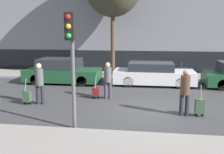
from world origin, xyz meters
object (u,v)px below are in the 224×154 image
object	(u,v)px
parked_car_0	(62,72)
pedestrian_center	(108,78)
pedestrian_right	(185,90)
traffic_light	(71,48)
trolley_left	(27,96)
trolley_center	(96,92)
parked_car_1	(153,74)
pedestrian_left	(39,81)
trolley_right	(200,106)
parked_bicycle	(184,71)

from	to	relation	value
parked_car_0	pedestrian_center	xyz separation A→B (m)	(3.27, -3.14, 0.28)
pedestrian_right	traffic_light	world-z (taller)	traffic_light
trolley_left	trolley_center	distance (m)	3.01
pedestrian_center	trolley_center	distance (m)	0.85
parked_car_1	pedestrian_left	bearing A→B (deg)	-136.72
pedestrian_center	pedestrian_right	bearing A→B (deg)	-40.57
pedestrian_left	trolley_left	world-z (taller)	pedestrian_left
pedestrian_center	trolley_right	size ratio (longest dim) A/B	1.41
parked_car_0	parked_bicycle	distance (m)	7.86
pedestrian_center	trolley_right	world-z (taller)	pedestrian_center
parked_car_0	parked_car_1	world-z (taller)	parked_car_0
pedestrian_center	traffic_light	xyz separation A→B (m)	(-0.50, -3.79, 1.63)
pedestrian_center	parked_bicycle	world-z (taller)	pedestrian_center
trolley_center	parked_bicycle	bearing A→B (deg)	50.10
pedestrian_left	pedestrian_center	world-z (taller)	pedestrian_left
parked_car_1	pedestrian_left	xyz separation A→B (m)	(-4.85, -4.57, 0.38)
pedestrian_right	pedestrian_center	bearing A→B (deg)	-30.38
parked_car_1	trolley_center	world-z (taller)	parked_car_1
trolley_left	traffic_light	size ratio (longest dim) A/B	0.31
parked_car_0	trolley_left	world-z (taller)	parked_car_0
pedestrian_right	parked_bicycle	bearing A→B (deg)	-96.86
pedestrian_left	pedestrian_right	distance (m)	5.90
traffic_light	parked_bicycle	size ratio (longest dim) A/B	2.04
pedestrian_left	traffic_light	size ratio (longest dim) A/B	0.49
trolley_center	traffic_light	xyz separation A→B (m)	(0.04, -3.71, 2.27)
parked_car_1	trolley_left	distance (m)	7.15
parked_car_1	pedestrian_center	size ratio (longest dim) A/B	2.71
trolley_left	parked_car_0	bearing A→B (deg)	90.11
parked_bicycle	pedestrian_center	bearing A→B (deg)	-126.94
parked_car_1	pedestrian_right	bearing A→B (deg)	-78.99
pedestrian_right	parked_bicycle	world-z (taller)	pedestrian_right
pedestrian_left	pedestrian_right	xyz separation A→B (m)	(5.87, -0.66, -0.02)
trolley_right	traffic_light	bearing A→B (deg)	-156.18
parked_car_1	pedestrian_right	world-z (taller)	pedestrian_right
pedestrian_right	traffic_light	bearing A→B (deg)	28.18
trolley_left	pedestrian_right	distance (m)	6.46
parked_car_0	pedestrian_left	distance (m)	4.46
trolley_center	trolley_left	bearing A→B (deg)	-154.36
pedestrian_right	traffic_light	xyz separation A→B (m)	(-3.65, -1.87, 1.60)
pedestrian_left	trolley_left	xyz separation A→B (m)	(-0.54, -0.12, -0.65)
parked_car_0	trolley_right	size ratio (longest dim) A/B	3.71
parked_car_1	trolley_right	xyz separation A→B (m)	(1.57, -5.24, -0.24)
trolley_center	traffic_light	world-z (taller)	traffic_light
parked_car_0	pedestrian_right	distance (m)	8.18
trolley_right	parked_car_1	bearing A→B (deg)	106.66
pedestrian_left	trolley_right	xyz separation A→B (m)	(6.42, -0.67, -0.62)
parked_car_0	traffic_light	distance (m)	7.70
pedestrian_right	parked_car_1	bearing A→B (deg)	-77.88
trolley_left	trolley_right	size ratio (longest dim) A/B	0.95
pedestrian_left	traffic_light	distance (m)	3.71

